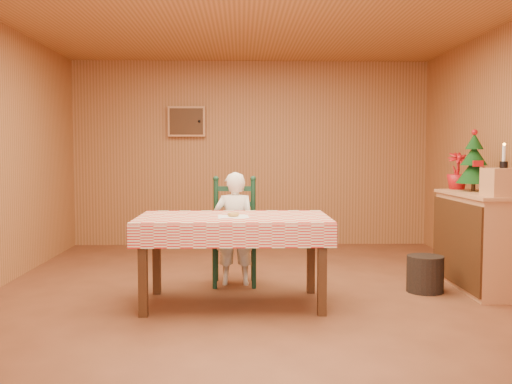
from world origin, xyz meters
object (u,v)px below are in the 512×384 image
seated_child (234,229)px  crate (503,182)px  dining_table (233,226)px  storage_bin (425,274)px  ladder_chair (235,234)px  shelf_unit (481,241)px  christmas_tree (474,163)px

seated_child → crate: size_ratio=3.75×
dining_table → storage_bin: (1.81, 0.38, -0.52)m
ladder_chair → shelf_unit: bearing=-6.7°
dining_table → ladder_chair: (0.00, 0.79, -0.18)m
ladder_chair → shelf_unit: size_ratio=0.87×
storage_bin → seated_child: bearing=169.1°
shelf_unit → ladder_chair: bearing=173.3°
dining_table → shelf_unit: 2.45m
dining_table → crate: size_ratio=5.52×
shelf_unit → crate: (0.01, -0.40, 0.59)m
dining_table → ladder_chair: bearing=90.0°
seated_child → christmas_tree: (2.40, 0.03, 0.65)m
ladder_chair → seated_child: bearing=-90.0°
crate → christmas_tree: (-0.00, 0.65, 0.16)m
ladder_chair → christmas_tree: (2.40, -0.03, 0.71)m
dining_table → seated_child: (0.00, 0.73, -0.13)m
crate → seated_child: bearing=165.4°
dining_table → seated_child: size_ratio=1.47×
dining_table → ladder_chair: ladder_chair is taller
dining_table → christmas_tree: 2.57m
dining_table → christmas_tree: christmas_tree is taller
dining_table → crate: 2.43m
shelf_unit → dining_table: bearing=-168.0°
crate → christmas_tree: 0.67m
ladder_chair → seated_child: (0.00, -0.06, 0.06)m
seated_child → storage_bin: 1.88m
ladder_chair → crate: (2.40, -0.68, 0.55)m
shelf_unit → crate: bearing=-88.8°
ladder_chair → crate: bearing=-15.8°
dining_table → crate: bearing=2.5°
seated_child → shelf_unit: seated_child is taller
ladder_chair → storage_bin: (1.81, -0.41, -0.33)m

